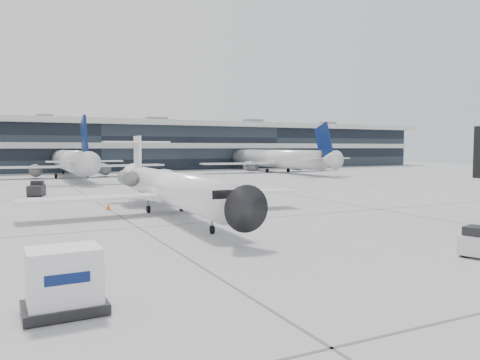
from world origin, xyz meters
TOP-DOWN VIEW (x-y plane):
  - ground at (0.00, 0.00)m, footprint 220.00×220.00m
  - terminal at (0.00, 82.00)m, footprint 170.00×22.00m
  - bg_jet_center at (-8.00, 55.00)m, footprint 32.00×40.00m
  - bg_jet_right at (32.00, 55.00)m, footprint 32.00×40.00m
  - regional_jet at (-6.32, 5.24)m, footprint 21.64×26.95m
  - cargo_uld at (-15.83, -14.31)m, footprint 2.50×1.88m
  - traffic_cone at (-10.12, 9.43)m, footprint 0.41×0.41m
  - far_tug at (-14.78, 24.28)m, footprint 2.02×2.74m

SIDE VIEW (x-z plane):
  - ground at x=0.00m, z-range 0.00..0.00m
  - bg_jet_center at x=-8.00m, z-range -4.80..4.80m
  - bg_jet_right at x=32.00m, z-range -4.80..4.80m
  - traffic_cone at x=-10.12m, z-range -0.01..0.54m
  - far_tug at x=-14.78m, z-range -0.08..1.48m
  - cargo_uld at x=-15.83m, z-range 0.01..2.01m
  - regional_jet at x=-6.32m, z-range -0.99..5.24m
  - terminal at x=0.00m, z-range 0.00..10.00m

